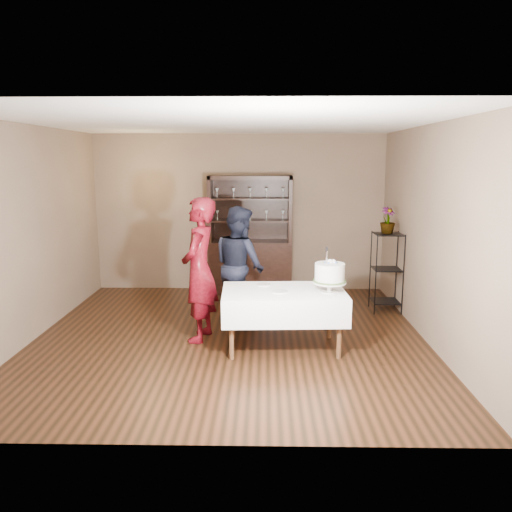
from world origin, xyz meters
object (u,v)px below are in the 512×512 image
object	(u,v)px
woman	(199,270)
man	(239,265)
plant_etagere	(387,269)
cake	(330,274)
china_hutch	(250,254)
cake_table	(283,304)
potted_plant	(388,220)

from	to	relation	value
woman	man	size ratio (longest dim) A/B	1.10
plant_etagere	cake	xyz separation A→B (m)	(-1.07, -1.63, 0.29)
china_hutch	man	size ratio (longest dim) A/B	1.21
plant_etagere	woman	world-z (taller)	woman
cake_table	potted_plant	size ratio (longest dim) A/B	3.83
china_hutch	plant_etagere	size ratio (longest dim) A/B	1.67
plant_etagere	cake_table	xyz separation A→B (m)	(-1.60, -1.57, -0.10)
man	cake	distance (m)	1.52
plant_etagere	cake	distance (m)	1.97
woman	potted_plant	xyz separation A→B (m)	(2.63, 1.27, 0.48)
china_hutch	potted_plant	world-z (taller)	china_hutch
woman	cake	xyz separation A→B (m)	(1.58, -0.37, 0.04)
cake_table	cake	distance (m)	0.67
china_hutch	potted_plant	size ratio (longest dim) A/B	5.12
plant_etagere	china_hutch	bearing A→B (deg)	153.17
man	cake	size ratio (longest dim) A/B	3.04
cake_table	cake	xyz separation A→B (m)	(0.54, -0.07, 0.39)
woman	man	bearing A→B (deg)	153.51
cake	cake_table	bearing A→B (deg)	172.75
man	plant_etagere	bearing A→B (deg)	-108.96
plant_etagere	woman	xyz separation A→B (m)	(-2.65, -1.26, 0.26)
woman	man	distance (m)	0.81
man	potted_plant	xyz separation A→B (m)	(2.16, 0.61, 0.56)
china_hutch	cake_table	world-z (taller)	china_hutch
woman	cake_table	bearing A→B (deg)	82.81
potted_plant	cake	bearing A→B (deg)	-122.61
woman	cake	world-z (taller)	woman
man	potted_plant	distance (m)	2.32
china_hutch	man	xyz separation A→B (m)	(-0.10, -1.65, 0.16)
plant_etagere	cake	world-z (taller)	cake
plant_etagere	woman	distance (m)	2.95
cake_table	man	world-z (taller)	man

